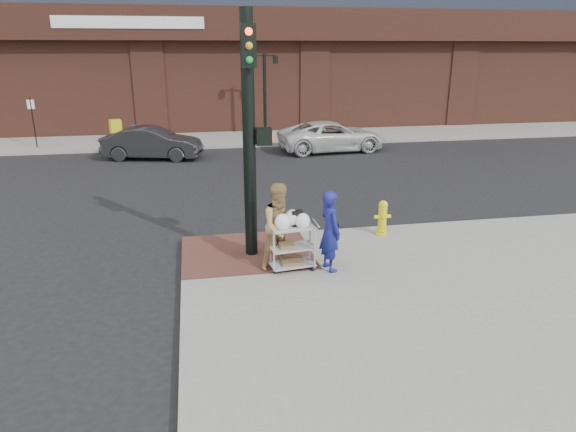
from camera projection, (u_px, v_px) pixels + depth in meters
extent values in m
plane|color=black|center=(281.00, 273.00, 10.56)|extent=(220.00, 220.00, 0.00)
cube|color=gray|center=(363.00, 102.00, 42.60)|extent=(65.00, 36.00, 0.15)
cube|color=#553128|center=(247.00, 252.00, 11.25)|extent=(2.80, 2.40, 0.01)
cylinder|color=black|center=(265.00, 96.00, 25.18)|extent=(0.16, 0.16, 4.00)
cube|color=black|center=(264.00, 56.00, 24.58)|extent=(1.20, 0.06, 0.06)
cube|color=black|center=(253.00, 60.00, 24.55)|extent=(0.22, 0.22, 0.35)
cube|color=black|center=(276.00, 60.00, 24.74)|extent=(0.22, 0.22, 0.35)
cylinder|color=black|center=(33.00, 123.00, 22.68)|extent=(0.05, 0.05, 2.20)
cylinder|color=black|center=(249.00, 139.00, 10.39)|extent=(0.26, 0.26, 5.00)
cube|color=black|center=(264.00, 136.00, 10.43)|extent=(0.32, 0.28, 0.34)
cube|color=#FF260C|center=(271.00, 136.00, 10.46)|extent=(0.02, 0.18, 0.22)
cube|color=black|center=(248.00, 46.00, 9.57)|extent=(0.28, 0.18, 0.80)
imported|color=navy|center=(330.00, 231.00, 10.14)|extent=(0.52, 0.67, 1.65)
imported|color=#A2834C|center=(281.00, 227.00, 10.18)|extent=(1.00, 0.86, 1.77)
imported|color=black|center=(152.00, 143.00, 21.18)|extent=(4.23, 2.28, 1.32)
imported|color=silver|center=(332.00, 136.00, 22.80)|extent=(4.92, 2.58, 1.32)
cube|color=#9F9FA4|center=(292.00, 227.00, 10.13)|extent=(0.94, 0.61, 0.03)
cube|color=#9F9FA4|center=(292.00, 247.00, 10.26)|extent=(0.94, 0.61, 0.03)
cube|color=#9F9FA4|center=(292.00, 264.00, 10.38)|extent=(0.94, 0.61, 0.03)
cube|color=black|center=(297.00, 219.00, 10.15)|extent=(0.21, 0.14, 0.31)
cube|color=brown|center=(287.00, 245.00, 10.23)|extent=(0.29, 0.33, 0.08)
cube|color=brown|center=(292.00, 262.00, 10.36)|extent=(0.45, 0.35, 0.07)
cylinder|color=yellow|center=(382.00, 233.00, 12.31)|extent=(0.28, 0.28, 0.08)
cylinder|color=yellow|center=(382.00, 219.00, 12.20)|extent=(0.20, 0.20, 0.62)
sphere|color=yellow|center=(383.00, 205.00, 12.09)|extent=(0.22, 0.22, 0.22)
cylinder|color=yellow|center=(382.00, 217.00, 12.18)|extent=(0.40, 0.09, 0.09)
cube|color=gold|center=(116.00, 132.00, 23.59)|extent=(0.60, 0.57, 1.13)
cube|color=#1C3BB9|center=(137.00, 135.00, 23.42)|extent=(0.39, 0.36, 0.90)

